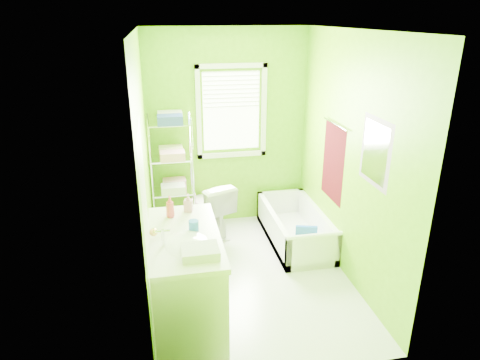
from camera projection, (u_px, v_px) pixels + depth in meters
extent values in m
plane|color=silver|center=(250.00, 275.00, 4.78)|extent=(2.90, 2.90, 0.00)
cube|color=#5FA407|center=(228.00, 130.00, 5.64)|extent=(2.10, 0.04, 2.60)
cube|color=#5FA407|center=(297.00, 233.00, 2.99)|extent=(2.10, 0.04, 2.60)
cube|color=#5FA407|center=(145.00, 173.00, 4.12)|extent=(0.04, 2.90, 2.60)
cube|color=#5FA407|center=(349.00, 159.00, 4.50)|extent=(0.04, 2.90, 2.60)
cube|color=white|center=(253.00, 30.00, 3.84)|extent=(2.10, 2.90, 0.04)
cube|color=white|center=(231.00, 111.00, 5.55)|extent=(0.74, 0.01, 1.01)
cube|color=white|center=(232.00, 154.00, 5.74)|extent=(0.92, 0.05, 0.06)
cube|color=white|center=(231.00, 66.00, 5.32)|extent=(0.92, 0.05, 0.06)
cube|color=white|center=(198.00, 113.00, 5.45)|extent=(0.06, 0.05, 1.22)
cube|color=white|center=(264.00, 110.00, 5.61)|extent=(0.06, 0.05, 1.22)
cube|color=white|center=(232.00, 89.00, 5.42)|extent=(0.72, 0.02, 0.50)
cube|color=white|center=(149.00, 253.00, 3.32)|extent=(0.02, 0.80, 2.00)
sphere|color=gold|center=(154.00, 232.00, 3.63)|extent=(0.07, 0.07, 0.07)
cube|color=#40070A|center=(333.00, 162.00, 4.87)|extent=(0.02, 0.58, 0.90)
cylinder|color=silver|center=(335.00, 124.00, 4.71)|extent=(0.02, 0.62, 0.02)
cube|color=#CC5972|center=(376.00, 152.00, 3.91)|extent=(0.02, 0.54, 0.64)
cube|color=white|center=(375.00, 152.00, 3.90)|extent=(0.01, 0.44, 0.54)
cube|color=white|center=(294.00, 237.00, 5.50)|extent=(0.65, 1.40, 0.09)
cube|color=white|center=(273.00, 228.00, 5.39)|extent=(0.07, 1.40, 0.42)
cube|color=white|center=(317.00, 224.00, 5.50)|extent=(0.07, 1.40, 0.42)
cube|color=white|center=(313.00, 253.00, 4.83)|extent=(0.65, 0.07, 0.42)
cube|color=white|center=(280.00, 205.00, 6.05)|extent=(0.65, 0.07, 0.42)
cylinder|color=white|center=(314.00, 236.00, 4.76)|extent=(0.65, 0.07, 0.07)
cylinder|color=blue|center=(306.00, 250.00, 5.06)|extent=(0.37, 0.37, 0.06)
cylinder|color=yellow|center=(307.00, 245.00, 5.04)|extent=(0.35, 0.35, 0.05)
cube|color=blue|center=(306.00, 235.00, 5.15)|extent=(0.26, 0.11, 0.24)
imported|color=white|center=(210.00, 208.00, 5.56)|extent=(0.65, 0.84, 0.75)
cube|color=silver|center=(186.00, 282.00, 3.92)|extent=(0.60, 1.21, 0.88)
cube|color=white|center=(184.00, 237.00, 3.75)|extent=(0.63, 1.24, 0.05)
ellipsoid|color=white|center=(187.00, 247.00, 3.60)|extent=(0.42, 0.54, 0.15)
cylinder|color=silver|center=(163.00, 239.00, 3.53)|extent=(0.03, 0.03, 0.16)
cylinder|color=silver|center=(163.00, 231.00, 3.51)|extent=(0.12, 0.02, 0.02)
imported|color=#DB4057|center=(170.00, 207.00, 4.03)|extent=(0.10, 0.10, 0.21)
imported|color=#BF7C9E|center=(188.00, 203.00, 4.16)|extent=(0.10, 0.10, 0.18)
cylinder|color=blue|center=(194.00, 226.00, 3.79)|extent=(0.09, 0.09, 0.10)
cube|color=silver|center=(200.00, 252.00, 3.40)|extent=(0.30, 0.23, 0.07)
cylinder|color=silver|center=(152.00, 183.00, 5.24)|extent=(0.02, 0.02, 1.59)
cylinder|color=silver|center=(152.00, 174.00, 5.53)|extent=(0.02, 0.02, 1.59)
cylinder|color=silver|center=(193.00, 180.00, 5.34)|extent=(0.02, 0.02, 1.59)
cylinder|color=silver|center=(191.00, 172.00, 5.62)|extent=(0.02, 0.02, 1.59)
cube|color=silver|center=(175.00, 223.00, 5.67)|extent=(0.53, 0.33, 0.02)
cube|color=silver|center=(173.00, 191.00, 5.50)|extent=(0.53, 0.33, 0.02)
cube|color=silver|center=(171.00, 158.00, 5.34)|extent=(0.53, 0.33, 0.02)
cube|color=silver|center=(169.00, 123.00, 5.18)|extent=(0.53, 0.33, 0.02)
cube|color=#2C47A1|center=(170.00, 120.00, 5.07)|extent=(0.30, 0.20, 0.11)
cube|color=silver|center=(170.00, 116.00, 5.27)|extent=(0.30, 0.20, 0.11)
cube|color=pink|center=(173.00, 156.00, 5.23)|extent=(0.30, 0.20, 0.11)
cube|color=#DBD586|center=(171.00, 151.00, 5.43)|extent=(0.30, 0.20, 0.11)
cube|color=silver|center=(173.00, 189.00, 5.41)|extent=(0.30, 0.20, 0.11)
cube|color=pink|center=(174.00, 183.00, 5.60)|extent=(0.30, 0.20, 0.11)
cube|color=pink|center=(194.00, 208.00, 5.65)|extent=(0.03, 0.28, 0.50)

